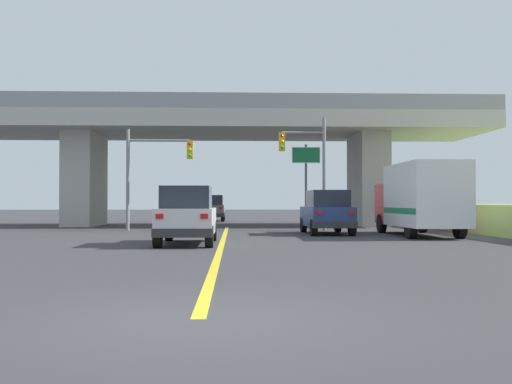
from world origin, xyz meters
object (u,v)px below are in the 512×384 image
suv_lead (187,215)px  highway_sign (306,166)px  traffic_signal_nearside (310,160)px  sedan_oncoming (212,208)px  suv_crossing (327,212)px  traffic_signal_farside (151,165)px  box_truck (420,198)px

suv_lead → highway_sign: (5.87, 13.89, 2.61)m
traffic_signal_nearside → sedan_oncoming: bearing=110.0°
suv_crossing → traffic_signal_nearside: traffic_signal_nearside is taller
traffic_signal_nearside → highway_sign: 4.13m
sedan_oncoming → highway_sign: 13.13m
suv_lead → suv_crossing: same height
suv_crossing → traffic_signal_farside: traffic_signal_farside is taller
box_truck → traffic_signal_farside: size_ratio=1.31×
suv_lead → traffic_signal_farside: 10.74m
suv_lead → traffic_signal_farside: size_ratio=0.84×
highway_sign → traffic_signal_farside: bearing=-156.2°
suv_crossing → sedan_oncoming: (-6.02, 18.90, 0.00)m
box_truck → highway_sign: bearing=112.8°
highway_sign → suv_crossing: bearing=-89.6°
box_truck → sedan_oncoming: 22.85m
traffic_signal_nearside → traffic_signal_farside: (-8.28, 0.33, -0.24)m
box_truck → sedan_oncoming: size_ratio=1.47×
traffic_signal_farside → sedan_oncoming: bearing=80.2°
traffic_signal_farside → highway_sign: 9.39m
traffic_signal_farside → highway_sign: size_ratio=1.08×
suv_crossing → traffic_signal_farside: (-8.64, 3.71, 2.41)m
box_truck → traffic_signal_nearside: size_ratio=1.17×
sedan_oncoming → traffic_signal_nearside: size_ratio=0.79×
traffic_signal_nearside → highway_sign: size_ratio=1.21×
box_truck → traffic_signal_farside: (-12.46, 5.43, 1.78)m
suv_crossing → highway_sign: 7.93m
box_truck → sedan_oncoming: bearing=115.5°
suv_lead → traffic_signal_nearside: (5.57, 9.77, 2.65)m
traffic_signal_nearside → highway_sign: bearing=85.7°
sedan_oncoming → traffic_signal_nearside: (5.66, -15.52, 2.65)m
suv_crossing → sedan_oncoming: bearing=106.4°
box_truck → highway_sign: size_ratio=1.41×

